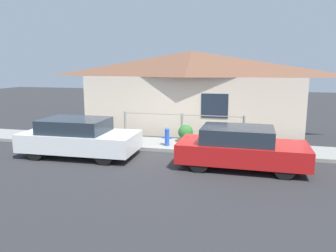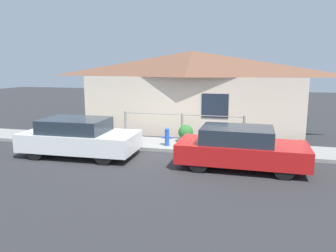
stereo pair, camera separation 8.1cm
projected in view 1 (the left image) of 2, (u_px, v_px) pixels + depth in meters
The scene contains 10 objects.
ground_plane at pixel (172, 153), 11.59m from camera, with size 60.00×60.00×0.00m, color #2D2D30.
sidewalk at pixel (178, 145), 12.42m from camera, with size 24.00×1.76×0.12m.
house at pixel (191, 68), 14.38m from camera, with size 9.86×2.23×3.68m.
fence at pixel (182, 125), 13.00m from camera, with size 4.90×0.10×1.05m.
car_left at pixel (79, 137), 11.07m from camera, with size 3.93×1.89×1.28m.
car_right at pixel (241, 148), 9.78m from camera, with size 3.80×1.73×1.24m.
fire_hydrant at pixel (167, 136), 12.05m from camera, with size 0.39×0.17×0.68m.
potted_plant_near_hydrant at pixel (186, 133), 12.61m from camera, with size 0.58×0.58×0.68m.
potted_plant_by_fence at pixel (106, 130), 13.55m from camera, with size 0.34×0.34×0.49m.
potted_plant_corner at pixel (229, 135), 12.16m from camera, with size 0.55×0.55×0.67m.
Camera 1 is at (2.60, -10.92, 3.04)m, focal length 35.00 mm.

